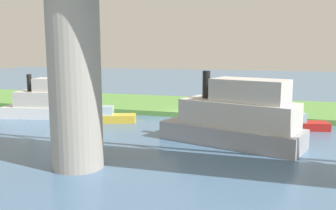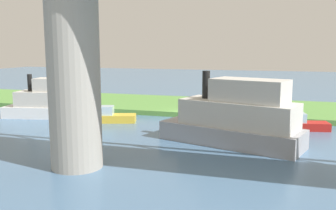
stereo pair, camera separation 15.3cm
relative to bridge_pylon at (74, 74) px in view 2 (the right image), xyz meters
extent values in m
plane|color=#4C7093|center=(-2.19, -16.49, -5.38)|extent=(160.00, 160.00, 0.00)
cube|color=#5B9342|center=(-2.19, -22.49, -5.13)|extent=(80.00, 12.00, 0.50)
cylinder|color=#9E998E|center=(0.00, 0.00, 0.00)|extent=(2.92, 2.92, 10.77)
cylinder|color=#2D334C|center=(-3.86, -19.99, -4.61)|extent=(0.29, 0.29, 0.55)
cylinder|color=red|center=(-3.86, -19.99, -4.03)|extent=(0.51, 0.51, 0.60)
sphere|color=tan|center=(-3.86, -19.99, -3.61)|extent=(0.24, 0.24, 0.24)
cylinder|color=brown|center=(-7.54, -17.29, -4.34)|extent=(0.20, 0.20, 1.09)
cube|color=#99999E|center=(-7.74, -7.83, -4.71)|extent=(10.64, 6.23, 1.35)
cube|color=beige|center=(-8.28, -7.66, -3.14)|extent=(8.61, 5.31, 1.79)
cube|color=beige|center=(-9.03, -7.43, -1.46)|extent=(5.58, 3.95, 1.57)
cylinder|color=black|center=(-5.82, -8.44, -1.24)|extent=(0.56, 0.56, 2.02)
cube|color=#D84C2D|center=(-5.18, -8.64, -3.53)|extent=(2.32, 2.46, 1.01)
cube|color=gold|center=(3.83, -12.43, -5.03)|extent=(4.78, 2.86, 0.70)
cube|color=silver|center=(4.40, -12.25, -4.28)|extent=(1.93, 1.70, 0.80)
cube|color=white|center=(10.98, -12.87, -4.83)|extent=(8.70, 4.34, 1.11)
cube|color=beige|center=(10.52, -12.96, -3.54)|extent=(7.01, 3.75, 1.48)
cube|color=beige|center=(9.89, -13.09, -2.15)|extent=(4.49, 2.88, 1.29)
cylinder|color=black|center=(12.61, -12.54, -1.97)|extent=(0.46, 0.46, 1.66)
cube|color=#D84C2D|center=(13.15, -12.44, -3.86)|extent=(1.78, 1.92, 0.83)
cube|color=red|center=(-12.96, -14.12, -5.05)|extent=(4.48, 2.32, 0.66)
cube|color=silver|center=(-12.40, -14.01, -4.34)|extent=(1.74, 1.49, 0.76)
camera|label=1|loc=(-10.81, 18.05, 1.42)|focal=39.26mm
camera|label=2|loc=(-10.96, 18.00, 1.42)|focal=39.26mm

